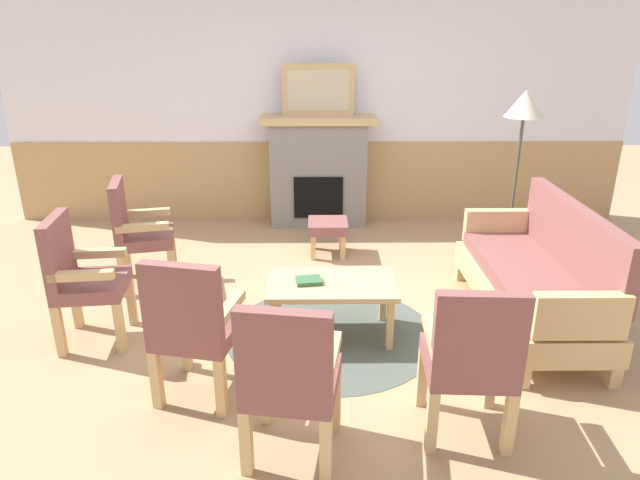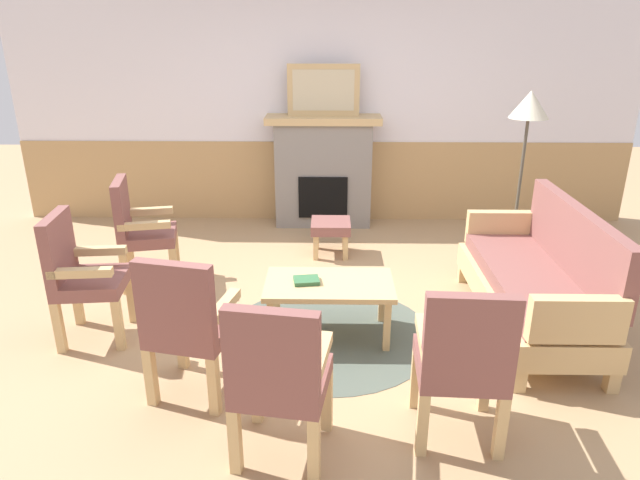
{
  "view_description": "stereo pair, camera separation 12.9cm",
  "coord_description": "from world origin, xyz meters",
  "px_view_note": "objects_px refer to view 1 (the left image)",
  "views": [
    {
      "loc": [
        -0.04,
        -4.06,
        2.24
      ],
      "look_at": [
        0.0,
        0.35,
        0.55
      ],
      "focal_mm": 31.71,
      "sensor_mm": 36.0,
      "label": 1
    },
    {
      "loc": [
        0.08,
        -4.06,
        2.24
      ],
      "look_at": [
        0.0,
        0.35,
        0.55
      ],
      "focal_mm": 31.71,
      "sensor_mm": 36.0,
      "label": 2
    }
  ],
  "objects_px": {
    "armchair_by_window_left": "(136,229)",
    "couch": "(536,278)",
    "fireplace": "(318,170)",
    "armchair_near_fireplace": "(80,275)",
    "armchair_corner_left": "(289,375)",
    "coffee_table": "(332,289)",
    "framed_picture": "(318,90)",
    "book_on_table": "(309,281)",
    "armchair_front_center": "(471,356)",
    "armchair_front_left": "(193,323)",
    "floor_lamp_by_couch": "(524,115)",
    "footstool": "(328,228)"
  },
  "relations": [
    {
      "from": "armchair_by_window_left",
      "to": "couch",
      "type": "bearing_deg",
      "value": -13.09
    },
    {
      "from": "fireplace",
      "to": "armchair_near_fireplace",
      "type": "distance_m",
      "value": 3.18
    },
    {
      "from": "fireplace",
      "to": "armchair_corner_left",
      "type": "bearing_deg",
      "value": -92.59
    },
    {
      "from": "coffee_table",
      "to": "framed_picture",
      "type": "bearing_deg",
      "value": 91.78
    },
    {
      "from": "book_on_table",
      "to": "armchair_front_center",
      "type": "xyz_separation_m",
      "value": [
        0.9,
        -1.16,
        0.08
      ]
    },
    {
      "from": "framed_picture",
      "to": "book_on_table",
      "type": "height_order",
      "value": "framed_picture"
    },
    {
      "from": "coffee_table",
      "to": "book_on_table",
      "type": "relative_size",
      "value": 5.11
    },
    {
      "from": "framed_picture",
      "to": "armchair_by_window_left",
      "type": "distance_m",
      "value": 2.55
    },
    {
      "from": "coffee_table",
      "to": "armchair_corner_left",
      "type": "bearing_deg",
      "value": -100.92
    },
    {
      "from": "framed_picture",
      "to": "coffee_table",
      "type": "bearing_deg",
      "value": -88.22
    },
    {
      "from": "couch",
      "to": "armchair_by_window_left",
      "type": "xyz_separation_m",
      "value": [
        -3.3,
        0.77,
        0.14
      ]
    },
    {
      "from": "framed_picture",
      "to": "armchair_front_left",
      "type": "bearing_deg",
      "value": -103.1
    },
    {
      "from": "armchair_near_fireplace",
      "to": "armchair_front_center",
      "type": "xyz_separation_m",
      "value": [
        2.56,
        -1.1,
        0.0
      ]
    },
    {
      "from": "armchair_near_fireplace",
      "to": "armchair_by_window_left",
      "type": "distance_m",
      "value": 0.99
    },
    {
      "from": "armchair_front_center",
      "to": "floor_lamp_by_couch",
      "type": "relative_size",
      "value": 0.58
    },
    {
      "from": "armchair_front_center",
      "to": "armchair_corner_left",
      "type": "bearing_deg",
      "value": -169.95
    },
    {
      "from": "armchair_front_left",
      "to": "armchair_front_center",
      "type": "height_order",
      "value": "same"
    },
    {
      "from": "framed_picture",
      "to": "footstool",
      "type": "height_order",
      "value": "framed_picture"
    },
    {
      "from": "couch",
      "to": "armchair_by_window_left",
      "type": "distance_m",
      "value": 3.39
    },
    {
      "from": "armchair_near_fireplace",
      "to": "armchair_front_left",
      "type": "bearing_deg",
      "value": -36.88
    },
    {
      "from": "framed_picture",
      "to": "footstool",
      "type": "relative_size",
      "value": 2.0
    },
    {
      "from": "fireplace",
      "to": "armchair_front_left",
      "type": "bearing_deg",
      "value": -103.1
    },
    {
      "from": "footstool",
      "to": "floor_lamp_by_couch",
      "type": "xyz_separation_m",
      "value": [
        1.82,
        -0.15,
        1.17
      ]
    },
    {
      "from": "footstool",
      "to": "book_on_table",
      "type": "bearing_deg",
      "value": -96.31
    },
    {
      "from": "couch",
      "to": "book_on_table",
      "type": "height_order",
      "value": "couch"
    },
    {
      "from": "book_on_table",
      "to": "armchair_front_left",
      "type": "bearing_deg",
      "value": -131.6
    },
    {
      "from": "floor_lamp_by_couch",
      "to": "framed_picture",
      "type": "bearing_deg",
      "value": 149.73
    },
    {
      "from": "armchair_near_fireplace",
      "to": "book_on_table",
      "type": "bearing_deg",
      "value": 2.11
    },
    {
      "from": "framed_picture",
      "to": "couch",
      "type": "distance_m",
      "value": 3.18
    },
    {
      "from": "fireplace",
      "to": "armchair_corner_left",
      "type": "distance_m",
      "value": 3.94
    },
    {
      "from": "armchair_corner_left",
      "to": "floor_lamp_by_couch",
      "type": "bearing_deg",
      "value": 53.52
    },
    {
      "from": "coffee_table",
      "to": "armchair_corner_left",
      "type": "distance_m",
      "value": 1.37
    },
    {
      "from": "footstool",
      "to": "armchair_near_fireplace",
      "type": "relative_size",
      "value": 0.41
    },
    {
      "from": "coffee_table",
      "to": "armchair_corner_left",
      "type": "xyz_separation_m",
      "value": [
        -0.26,
        -1.34,
        0.15
      ]
    },
    {
      "from": "armchair_near_fireplace",
      "to": "armchair_front_left",
      "type": "relative_size",
      "value": 1.0
    },
    {
      "from": "armchair_near_fireplace",
      "to": "armchair_front_left",
      "type": "distance_m",
      "value": 1.2
    },
    {
      "from": "book_on_table",
      "to": "armchair_front_left",
      "type": "distance_m",
      "value": 1.05
    },
    {
      "from": "book_on_table",
      "to": "footstool",
      "type": "xyz_separation_m",
      "value": [
        0.18,
        1.63,
        -0.17
      ]
    },
    {
      "from": "framed_picture",
      "to": "armchair_corner_left",
      "type": "relative_size",
      "value": 0.82
    },
    {
      "from": "coffee_table",
      "to": "armchair_front_left",
      "type": "bearing_deg",
      "value": -137.77
    },
    {
      "from": "coffee_table",
      "to": "armchair_front_left",
      "type": "xyz_separation_m",
      "value": [
        -0.87,
        -0.79,
        0.15
      ]
    },
    {
      "from": "coffee_table",
      "to": "book_on_table",
      "type": "xyz_separation_m",
      "value": [
        -0.17,
        -0.0,
        0.07
      ]
    },
    {
      "from": "coffee_table",
      "to": "floor_lamp_by_couch",
      "type": "height_order",
      "value": "floor_lamp_by_couch"
    },
    {
      "from": "armchair_by_window_left",
      "to": "armchair_corner_left",
      "type": "bearing_deg",
      "value": -57.19
    },
    {
      "from": "coffee_table",
      "to": "armchair_corner_left",
      "type": "height_order",
      "value": "armchair_corner_left"
    },
    {
      "from": "fireplace",
      "to": "couch",
      "type": "relative_size",
      "value": 0.72
    },
    {
      "from": "armchair_front_center",
      "to": "floor_lamp_by_couch",
      "type": "distance_m",
      "value": 3.0
    },
    {
      "from": "armchair_front_left",
      "to": "armchair_corner_left",
      "type": "distance_m",
      "value": 0.82
    },
    {
      "from": "footstool",
      "to": "armchair_near_fireplace",
      "type": "bearing_deg",
      "value": -137.37
    },
    {
      "from": "footstool",
      "to": "floor_lamp_by_couch",
      "type": "height_order",
      "value": "floor_lamp_by_couch"
    }
  ]
}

